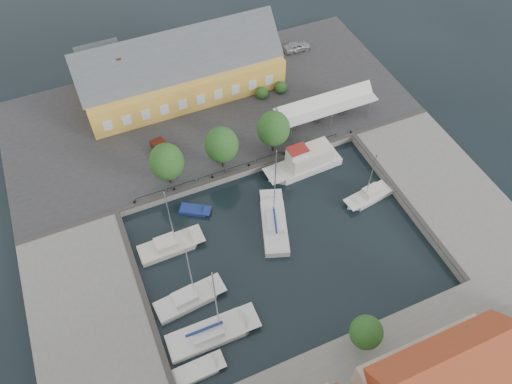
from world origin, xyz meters
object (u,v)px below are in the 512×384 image
(car_silver, at_px, (297,46))
(center_sailboat, at_px, (274,224))
(west_boat_c, at_px, (189,300))
(launch_sw, at_px, (199,370))
(west_boat_d, at_px, (211,334))
(launch_nw, at_px, (195,211))
(tent_canopy, at_px, (326,104))
(west_boat_b, at_px, (170,246))
(trawler, at_px, (306,163))
(warehouse, at_px, (176,71))
(car_red, at_px, (164,151))
(east_boat_b, at_px, (369,197))

(car_silver, bearing_deg, center_sailboat, 150.61)
(west_boat_c, distance_m, launch_sw, 7.61)
(west_boat_d, xyz_separation_m, launch_nw, (3.62, 15.53, -0.18))
(tent_canopy, relative_size, west_boat_b, 1.33)
(tent_canopy, xyz_separation_m, west_boat_d, (-25.19, -22.71, -3.41))
(launch_sw, xyz_separation_m, launch_nw, (5.99, 18.48, -0.00))
(trawler, bearing_deg, car_silver, 66.47)
(warehouse, xyz_separation_m, car_silver, (20.08, 1.79, -2.68))
(car_silver, xyz_separation_m, launch_sw, (-31.05, -41.31, -1.66))
(warehouse, xyz_separation_m, west_boat_d, (-8.59, -36.57, -4.16))
(car_silver, relative_size, car_red, 0.92)
(west_boat_c, xyz_separation_m, launch_nw, (4.49, 11.02, -0.17))
(east_boat_b, xyz_separation_m, launch_sw, (-26.50, -11.81, -0.17))
(car_red, relative_size, trawler, 0.45)
(warehouse, distance_m, center_sailboat, 27.37)
(tent_canopy, xyz_separation_m, car_red, (-22.38, 2.31, -1.90))
(car_silver, relative_size, launch_sw, 0.85)
(tent_canopy, relative_size, west_boat_d, 1.10)
(east_boat_b, xyz_separation_m, west_boat_b, (-24.84, 2.87, -0.00))
(car_silver, height_order, west_boat_b, west_boat_b)
(center_sailboat, xyz_separation_m, east_boat_b, (12.56, -0.81, -0.10))
(center_sailboat, bearing_deg, east_boat_b, -3.68)
(tent_canopy, xyz_separation_m, trawler, (-6.05, -6.26, -2.67))
(car_silver, distance_m, west_boat_c, 44.96)
(car_red, distance_m, trawler, 18.45)
(east_boat_b, xyz_separation_m, west_boat_d, (-24.12, -8.86, 0.01))
(launch_sw, bearing_deg, car_silver, 53.07)
(east_boat_b, bearing_deg, trawler, 123.30)
(launch_nw, bearing_deg, center_sailboat, -36.41)
(launch_nw, bearing_deg, trawler, 3.41)
(warehouse, height_order, tent_canopy, warehouse)
(warehouse, relative_size, west_boat_c, 2.70)
(west_boat_b, xyz_separation_m, west_boat_d, (0.72, -11.73, 0.01))
(car_silver, xyz_separation_m, west_boat_d, (-28.67, -38.36, -1.48))
(east_boat_b, distance_m, launch_sw, 29.01)
(car_red, bearing_deg, trawler, -39.57)
(west_boat_d, relative_size, launch_sw, 2.45)
(west_boat_b, bearing_deg, launch_nw, 41.21)
(launch_nw, bearing_deg, west_boat_c, -112.19)
(car_red, bearing_deg, center_sailboat, -72.19)
(tent_canopy, bearing_deg, trawler, -134.04)
(trawler, relative_size, west_boat_b, 1.00)
(car_red, bearing_deg, launch_nw, -97.03)
(trawler, bearing_deg, east_boat_b, -56.70)
(tent_canopy, bearing_deg, car_red, 174.11)
(car_silver, height_order, west_boat_c, west_boat_c)
(car_silver, xyz_separation_m, launch_nw, (-25.06, -22.83, -1.66))
(car_red, relative_size, east_boat_b, 0.53)
(warehouse, distance_m, car_silver, 20.34)
(car_red, height_order, center_sailboat, center_sailboat)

